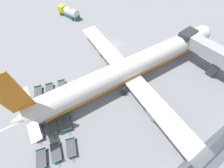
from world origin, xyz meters
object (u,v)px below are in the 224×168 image
Objects in this scene: airplane at (131,67)px; baggage_dolly_row_mid_a_col_a at (50,89)px; baggage_dolly_row_mid_a_col_c at (53,127)px; baggage_dolly_row_mid_b_col_b at (65,102)px; fuel_tanker_primary at (70,13)px; baggage_dolly_row_near_col_a at (38,92)px; baggage_dolly_row_mid_a_col_d at (56,152)px; baggage_dolly_row_near_col_b at (38,111)px; baggage_dolly_row_mid_a_col_b at (52,106)px; baggage_dolly_row_near_col_d at (41,159)px; baggage_dolly_row_mid_b_col_c at (67,123)px; baggage_dolly_row_mid_b_col_d at (71,148)px; baggage_dolly_row_near_col_c at (39,132)px; baggage_dolly_row_mid_b_col_a at (62,86)px.

airplane is 17.66m from baggage_dolly_row_mid_a_col_a.
baggage_dolly_row_mid_a_col_c is 1.00× the size of baggage_dolly_row_mid_b_col_b.
baggage_dolly_row_near_col_a is at bearing -35.07° from fuel_tanker_primary.
baggage_dolly_row_mid_a_col_d is at bearing -25.67° from fuel_tanker_primary.
baggage_dolly_row_near_col_b and baggage_dolly_row_mid_a_col_b have the same top height.
baggage_dolly_row_near_col_a and baggage_dolly_row_near_col_d have the same top height.
baggage_dolly_row_mid_b_col_d is (4.27, -0.95, 0.00)m from baggage_dolly_row_mid_b_col_c.
baggage_dolly_row_mid_b_col_c is (5.13, 3.77, 0.00)m from baggage_dolly_row_near_col_b.
baggage_dolly_row_near_col_a is 1.00× the size of baggage_dolly_row_mid_b_col_c.
baggage_dolly_row_mid_b_col_d is at bearing -14.23° from baggage_dolly_row_mid_b_col_b.
baggage_dolly_row_near_col_d is at bearing -23.42° from baggage_dolly_row_mid_a_col_a.
baggage_dolly_row_near_col_c is 1.00× the size of baggage_dolly_row_near_col_d.
baggage_dolly_row_near_col_c is at bearing -100.06° from baggage_dolly_row_mid_a_col_c.
baggage_dolly_row_near_col_d is 9.94m from baggage_dolly_row_mid_b_col_b.
baggage_dolly_row_mid_b_col_c is (0.61, 2.31, 0.00)m from baggage_dolly_row_mid_a_col_c.
baggage_dolly_row_near_col_c is 4.85m from baggage_dolly_row_mid_b_col_c.
baggage_dolly_row_near_col_c and baggage_dolly_row_mid_a_col_b have the same top height.
baggage_dolly_row_near_col_b is 1.00× the size of baggage_dolly_row_mid_b_col_a.
baggage_dolly_row_near_col_d is at bearing -28.35° from baggage_dolly_row_mid_a_col_b.
baggage_dolly_row_mid_a_col_a is (0.65, 2.26, 0.00)m from baggage_dolly_row_near_col_a.
baggage_dolly_row_near_col_b is 1.00× the size of baggage_dolly_row_mid_b_col_c.
baggage_dolly_row_mid_a_col_a is (-5.98, -16.40, -2.65)m from airplane.
baggage_dolly_row_near_col_b is at bearing -100.13° from baggage_dolly_row_mid_a_col_b.
baggage_dolly_row_mid_b_col_a and baggage_dolly_row_mid_b_col_c have the same top height.
baggage_dolly_row_near_col_b is at bearing 166.60° from baggage_dolly_row_near_col_c.
baggage_dolly_row_near_col_c is at bearing 170.30° from baggage_dolly_row_near_col_d.
baggage_dolly_row_mid_b_col_b is 1.00× the size of baggage_dolly_row_mid_b_col_c.
baggage_dolly_row_near_col_a is 8.74m from baggage_dolly_row_mid_a_col_c.
baggage_dolly_row_mid_a_col_b is (-3.63, 3.55, 0.00)m from baggage_dolly_row_near_col_c.
baggage_dolly_row_mid_a_col_a and baggage_dolly_row_mid_a_col_d have the same top height.
baggage_dolly_row_mid_a_col_a is at bearing 166.53° from baggage_dolly_row_mid_a_col_d.
baggage_dolly_row_near_col_d and baggage_dolly_row_mid_a_col_c have the same top height.
baggage_dolly_row_near_col_a is at bearing -178.45° from baggage_dolly_row_mid_a_col_c.
baggage_dolly_row_mid_a_col_b and baggage_dolly_row_mid_b_col_c have the same top height.
fuel_tanker_primary reaches higher than baggage_dolly_row_mid_b_col_c.
baggage_dolly_row_mid_a_col_c is 1.00× the size of baggage_dolly_row_mid_b_col_a.
baggage_dolly_row_near_col_d is at bearing -11.52° from baggage_dolly_row_near_col_b.
baggage_dolly_row_near_col_d is 6.38m from baggage_dolly_row_mid_b_col_c.
baggage_dolly_row_mid_a_col_c and baggage_dolly_row_mid_b_col_b have the same top height.
baggage_dolly_row_mid_b_col_d is (12.46, -3.14, 0.00)m from baggage_dolly_row_mid_b_col_a.
baggage_dolly_row_mid_b_col_b is at bearing -95.34° from airplane.
airplane is 13.12× the size of baggage_dolly_row_near_col_b.
baggage_dolly_row_near_col_a is 1.00× the size of baggage_dolly_row_mid_b_col_a.
baggage_dolly_row_mid_a_col_a is (-3.57, 3.47, 0.00)m from baggage_dolly_row_near_col_b.
baggage_dolly_row_mid_a_col_b is 1.00× the size of baggage_dolly_row_mid_a_col_d.
baggage_dolly_row_mid_b_col_a is 12.85m from baggage_dolly_row_mid_b_col_d.
baggage_dolly_row_near_col_d and baggage_dolly_row_mid_a_col_a have the same top height.
baggage_dolly_row_mid_a_col_d is 8.93m from baggage_dolly_row_mid_b_col_b.
baggage_dolly_row_mid_b_col_b is at bearing 35.45° from baggage_dolly_row_near_col_a.
baggage_dolly_row_mid_a_col_d is at bearing -12.38° from baggage_dolly_row_mid_a_col_c.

